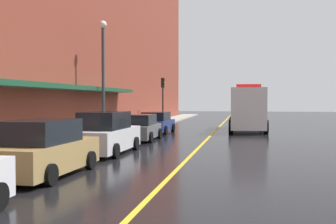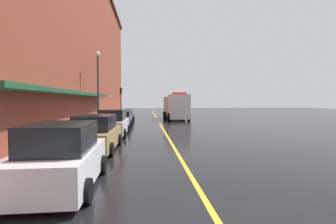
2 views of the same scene
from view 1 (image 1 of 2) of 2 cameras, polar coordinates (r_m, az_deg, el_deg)
ground_plane at (r=28.76m, az=5.99°, el=-3.16°), size 112.00×112.00×0.00m
sidewalk_left at (r=29.92m, az=-5.94°, el=-2.82°), size 2.40×70.00×0.15m
lane_center_stripe at (r=28.76m, az=5.99°, el=-3.15°), size 0.16×70.00×0.01m
parked_car_1 at (r=13.93m, az=-16.68°, el=-5.00°), size 2.18×4.70×1.82m
parked_car_2 at (r=19.01m, az=-8.52°, el=-3.03°), size 2.14×4.85×1.91m
parked_car_3 at (r=24.82m, az=-3.82°, el=-2.23°), size 2.04×4.23×1.56m
parked_car_4 at (r=30.07m, az=-1.55°, el=-1.54°), size 2.15×4.26×1.55m
box_truck at (r=33.01m, az=10.88°, el=0.38°), size 2.96×8.57×3.53m
parking_meter_1 at (r=16.51m, az=-17.25°, el=-3.21°), size 0.14×0.18×1.33m
street_lamp_left at (r=24.82m, az=-8.94°, el=6.21°), size 0.44×0.44×6.94m
traffic_light_near at (r=38.55m, az=-0.70°, el=2.80°), size 0.38×0.36×4.30m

